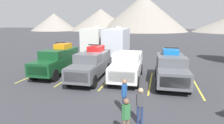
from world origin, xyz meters
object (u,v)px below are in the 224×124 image
object	(u,v)px
person_a	(124,93)
person_b	(126,116)
pickup_truck_c	(127,65)
camper_trailer_b	(117,41)
pickup_truck_d	(171,68)
pickup_truck_b	(91,64)
pickup_truck_a	(57,60)
camper_trailer_a	(96,40)
person_c	(140,103)

from	to	relation	value
person_a	person_b	world-z (taller)	person_a
pickup_truck_c	camper_trailer_b	distance (m)	10.50
pickup_truck_d	person_a	size ratio (longest dim) A/B	3.18
pickup_truck_b	camper_trailer_b	size ratio (longest dim) A/B	0.67
pickup_truck_a	camper_trailer_a	size ratio (longest dim) A/B	0.75
person_c	pickup_truck_d	bearing A→B (deg)	76.04
pickup_truck_c	person_a	distance (m)	5.69
pickup_truck_b	camper_trailer_b	xyz separation A→B (m)	(-0.22, 10.47, 0.84)
pickup_truck_d	person_c	distance (m)	6.60
camper_trailer_a	person_a	size ratio (longest dim) A/B	4.34
pickup_truck_a	person_a	distance (m)	9.09
pickup_truck_b	pickup_truck_d	size ratio (longest dim) A/B	1.08
camper_trailer_a	camper_trailer_b	size ratio (longest dim) A/B	0.85
camper_trailer_a	pickup_truck_a	bearing A→B (deg)	-92.25
camper_trailer_a	pickup_truck_b	bearing A→B (deg)	-73.35
pickup_truck_a	person_c	world-z (taller)	pickup_truck_a
pickup_truck_c	pickup_truck_d	distance (m)	3.31
camper_trailer_a	person_a	world-z (taller)	camper_trailer_a
pickup_truck_c	person_c	xyz separation A→B (m)	(1.71, -6.61, -0.17)
pickup_truck_a	pickup_truck_d	bearing A→B (deg)	-2.00
person_c	person_b	bearing A→B (deg)	-108.40
person_a	person_c	xyz separation A→B (m)	(0.90, -0.98, -0.01)
pickup_truck_d	camper_trailer_b	world-z (taller)	camper_trailer_b
person_c	pickup_truck_b	bearing A→B (deg)	126.44
camper_trailer_b	person_a	bearing A→B (deg)	-76.14
pickup_truck_a	camper_trailer_b	size ratio (longest dim) A/B	0.64
pickup_truck_a	pickup_truck_c	distance (m)	6.22
person_b	camper_trailer_a	bearing A→B (deg)	112.21
pickup_truck_a	camper_trailer_a	bearing A→B (deg)	87.75
pickup_truck_b	person_a	distance (m)	6.32
person_a	person_b	size ratio (longest dim) A/B	1.03
pickup_truck_b	camper_trailer_b	world-z (taller)	camper_trailer_b
pickup_truck_a	pickup_truck_c	xyz separation A→B (m)	(6.22, -0.13, -0.10)
pickup_truck_b	person_c	distance (m)	7.64
pickup_truck_b	person_b	distance (m)	8.46
person_c	camper_trailer_a	bearing A→B (deg)	114.95
pickup_truck_c	person_a	size ratio (longest dim) A/B	3.20
pickup_truck_c	pickup_truck_d	bearing A→B (deg)	-3.54
pickup_truck_d	person_a	xyz separation A→B (m)	(-2.49, -5.42, -0.19)
pickup_truck_d	camper_trailer_b	xyz separation A→B (m)	(-6.35, 10.21, 0.89)
camper_trailer_b	person_b	xyz separation A→B (m)	(4.34, -17.86, -1.10)
pickup_truck_d	pickup_truck_a	bearing A→B (deg)	178.00
pickup_truck_d	person_b	size ratio (longest dim) A/B	3.27
pickup_truck_c	pickup_truck_a	bearing A→B (deg)	178.82
pickup_truck_d	camper_trailer_b	size ratio (longest dim) A/B	0.62
pickup_truck_a	pickup_truck_d	size ratio (longest dim) A/B	1.03
pickup_truck_c	person_c	size ratio (longest dim) A/B	3.25
pickup_truck_d	pickup_truck_c	bearing A→B (deg)	176.46
camper_trailer_a	pickup_truck_c	bearing A→B (deg)	-58.75
pickup_truck_b	pickup_truck_c	size ratio (longest dim) A/B	1.08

